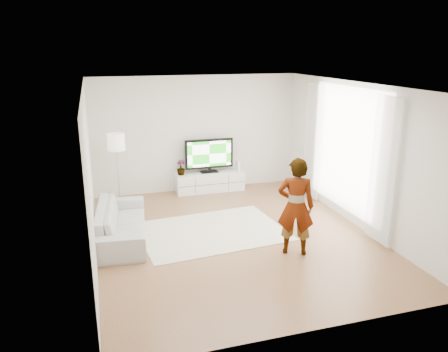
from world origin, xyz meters
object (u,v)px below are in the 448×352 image
object	(u,v)px
sofa	(121,222)
floor_lamp	(116,145)
television	(209,154)
media_console	(210,182)
rug	(212,231)
player	(296,207)

from	to	relation	value
sofa	floor_lamp	bearing A→B (deg)	2.82
sofa	television	bearing A→B (deg)	-39.50
media_console	sofa	world-z (taller)	sofa
floor_lamp	media_console	bearing A→B (deg)	13.52
media_console	rug	xyz separation A→B (m)	(-0.61, -2.43, -0.23)
player	floor_lamp	world-z (taller)	player
television	rug	bearing A→B (deg)	-103.90
media_console	floor_lamp	world-z (taller)	floor_lamp
television	floor_lamp	size ratio (longest dim) A/B	0.72
player	sofa	bearing A→B (deg)	-2.86
television	rug	world-z (taller)	television
sofa	floor_lamp	world-z (taller)	floor_lamp
rug	television	bearing A→B (deg)	76.10
media_console	player	size ratio (longest dim) A/B	0.99
media_console	floor_lamp	size ratio (longest dim) A/B	1.01
television	sofa	bearing A→B (deg)	-135.17
media_console	sofa	xyz separation A→B (m)	(-2.29, -2.25, 0.08)
rug	sofa	xyz separation A→B (m)	(-1.68, 0.19, 0.31)
player	television	bearing A→B (deg)	-57.28
rug	floor_lamp	distance (m)	2.85
media_console	player	bearing A→B (deg)	-82.18
rug	player	world-z (taller)	player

